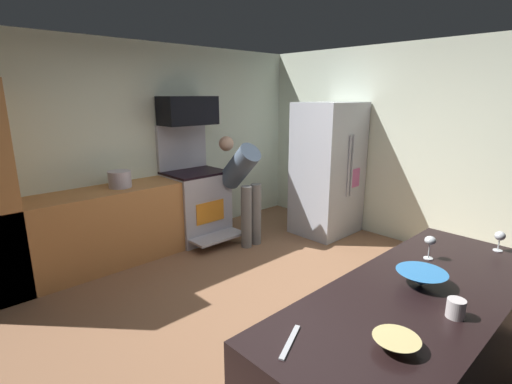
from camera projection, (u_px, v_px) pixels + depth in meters
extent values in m
cube|color=#8B6044|center=(271.00, 306.00, 3.62)|extent=(5.20, 4.80, 0.02)
cube|color=silver|center=(145.00, 146.00, 4.94)|extent=(5.20, 0.12, 2.60)
cube|color=silver|center=(407.00, 146.00, 4.98)|extent=(0.12, 4.80, 2.60)
cube|color=#C17E44|center=(93.00, 231.00, 4.30)|extent=(2.40, 0.60, 0.90)
cube|color=#B2B0BD|center=(196.00, 206.00, 5.22)|extent=(0.76, 0.64, 0.92)
cube|color=black|center=(195.00, 172.00, 5.10)|extent=(0.76, 0.64, 0.03)
cube|color=#B2B0BD|center=(182.00, 147.00, 5.23)|extent=(0.76, 0.06, 0.62)
cube|color=orange|center=(210.00, 212.00, 5.00)|extent=(0.44, 0.01, 0.28)
cube|color=#B2B0BD|center=(218.00, 237.00, 4.97)|extent=(0.72, 0.31, 0.03)
cube|color=black|center=(188.00, 111.00, 4.97)|extent=(0.74, 0.38, 0.37)
cube|color=#B6BCC8|center=(328.00, 169.00, 5.36)|extent=(0.87, 0.71, 1.86)
cylinder|color=#B6BCC8|center=(349.00, 167.00, 5.05)|extent=(0.02, 0.02, 0.84)
cylinder|color=#B6BCC8|center=(352.00, 166.00, 5.10)|extent=(0.02, 0.02, 0.84)
cube|color=#C25D9A|center=(355.00, 178.00, 5.23)|extent=(0.20, 0.01, 0.26)
cylinder|color=slate|center=(246.00, 217.00, 4.91)|extent=(0.14, 0.14, 0.82)
cylinder|color=slate|center=(256.00, 214.00, 5.03)|extent=(0.14, 0.14, 0.82)
cylinder|color=#49596D|center=(240.00, 166.00, 4.97)|extent=(0.30, 0.65, 0.65)
sphere|color=tan|center=(226.00, 144.00, 5.09)|extent=(0.20, 0.20, 0.20)
cube|color=black|center=(412.00, 360.00, 2.21)|extent=(2.14, 0.80, 0.90)
cone|color=#DCC57C|center=(396.00, 343.00, 1.62)|extent=(0.20, 0.20, 0.05)
cone|color=#2F77BC|center=(421.00, 278.00, 2.15)|extent=(0.28, 0.28, 0.08)
cylinder|color=silver|center=(498.00, 250.00, 2.63)|extent=(0.06, 0.06, 0.01)
cylinder|color=silver|center=(499.00, 245.00, 2.62)|extent=(0.01, 0.01, 0.07)
ellipsoid|color=silver|center=(500.00, 236.00, 2.61)|extent=(0.07, 0.07, 0.06)
cylinder|color=silver|center=(428.00, 258.00, 2.51)|extent=(0.06, 0.06, 0.01)
cylinder|color=silver|center=(429.00, 251.00, 2.49)|extent=(0.01, 0.01, 0.09)
ellipsoid|color=silver|center=(430.00, 240.00, 2.47)|extent=(0.07, 0.07, 0.06)
cylinder|color=silver|center=(456.00, 308.00, 1.84)|extent=(0.09, 0.09, 0.09)
cube|color=#B7BABF|center=(290.00, 342.00, 1.66)|extent=(0.24, 0.13, 0.01)
cylinder|color=#BDB6C6|center=(120.00, 179.00, 4.41)|extent=(0.26, 0.26, 0.19)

